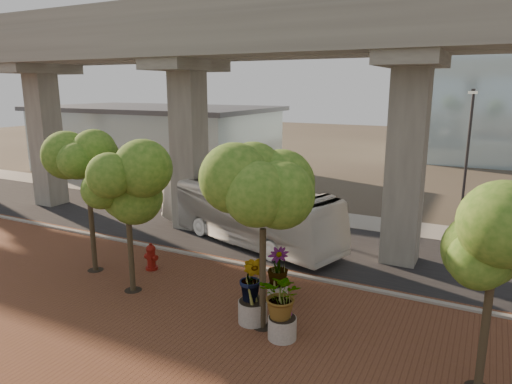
% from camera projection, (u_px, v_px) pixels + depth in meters
% --- Properties ---
extents(ground, '(160.00, 160.00, 0.00)m').
position_uv_depth(ground, '(268.00, 254.00, 22.78)').
color(ground, '#3A342A').
rests_on(ground, ground).
extents(brick_plaza, '(70.00, 13.00, 0.06)m').
position_uv_depth(brick_plaza, '(168.00, 326.00, 15.83)').
color(brick_plaza, brown).
rests_on(brick_plaza, ground).
extents(asphalt_road, '(90.00, 8.00, 0.04)m').
position_uv_depth(asphalt_road, '(284.00, 242.00, 24.51)').
color(asphalt_road, black).
rests_on(asphalt_road, ground).
extents(curb_strip, '(70.00, 0.25, 0.16)m').
position_uv_depth(curb_strip, '(249.00, 266.00, 21.03)').
color(curb_strip, gray).
rests_on(curb_strip, ground).
extents(far_sidewalk, '(90.00, 3.00, 0.06)m').
position_uv_depth(far_sidewalk, '(318.00, 216.00, 29.28)').
color(far_sidewalk, gray).
rests_on(far_sidewalk, ground).
extents(transit_viaduct, '(72.00, 5.60, 12.40)m').
position_uv_depth(transit_viaduct, '(286.00, 104.00, 22.87)').
color(transit_viaduct, gray).
rests_on(transit_viaduct, ground).
extents(station_pavilion, '(23.00, 13.00, 6.30)m').
position_uv_depth(station_pavilion, '(155.00, 138.00, 44.80)').
color(station_pavilion, silver).
rests_on(station_pavilion, ground).
extents(transit_bus, '(12.01, 6.17, 3.27)m').
position_uv_depth(transit_bus, '(244.00, 212.00, 24.40)').
color(transit_bus, silver).
rests_on(transit_bus, ground).
extents(fire_hydrant, '(0.62, 0.56, 1.24)m').
position_uv_depth(fire_hydrant, '(151.00, 257.00, 20.59)').
color(fire_hydrant, maroon).
rests_on(fire_hydrant, ground).
extents(planter_front, '(2.11, 2.11, 2.32)m').
position_uv_depth(planter_front, '(283.00, 299.00, 14.73)').
color(planter_front, gray).
rests_on(planter_front, ground).
extents(planter_right, '(1.95, 1.95, 2.08)m').
position_uv_depth(planter_right, '(278.00, 269.00, 17.52)').
color(planter_right, '#A19D91').
rests_on(planter_right, ground).
extents(planter_left, '(2.27, 2.27, 2.50)m').
position_uv_depth(planter_left, '(253.00, 282.00, 15.74)').
color(planter_left, gray).
rests_on(planter_left, ground).
extents(street_tree_far_west, '(3.36, 3.36, 6.43)m').
position_uv_depth(street_tree_far_west, '(87.00, 164.00, 19.53)').
color(street_tree_far_west, '#403524').
rests_on(street_tree_far_west, ground).
extents(street_tree_near_west, '(3.42, 3.42, 5.95)m').
position_uv_depth(street_tree_near_west, '(126.00, 186.00, 17.60)').
color(street_tree_near_west, '#403524').
rests_on(street_tree_near_west, ground).
extents(street_tree_near_east, '(3.73, 3.73, 6.34)m').
position_uv_depth(street_tree_near_east, '(263.00, 197.00, 14.72)').
color(street_tree_near_east, '#403524').
rests_on(street_tree_near_east, ground).
extents(street_tree_far_east, '(3.64, 3.64, 5.77)m').
position_uv_depth(street_tree_far_east, '(495.00, 248.00, 11.62)').
color(street_tree_far_east, '#403524').
rests_on(street_tree_far_east, ground).
extents(streetlamp_west, '(0.45, 1.33, 9.16)m').
position_uv_depth(streetlamp_west, '(181.00, 128.00, 31.62)').
color(streetlamp_west, '#2A2A2F').
rests_on(streetlamp_west, ground).
extents(streetlamp_east, '(0.40, 1.16, 8.03)m').
position_uv_depth(streetlamp_east, '(467.00, 158.00, 22.68)').
color(streetlamp_east, '#2D2D32').
rests_on(streetlamp_east, ground).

